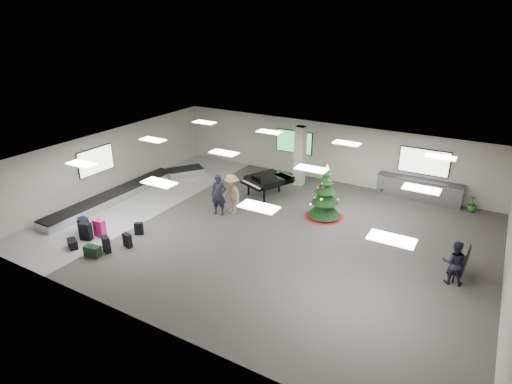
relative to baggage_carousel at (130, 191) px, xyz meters
The scene contains 21 objects.
ground 7.84m from the baggage_carousel, ahead, with size 18.00×18.00×0.00m, color #393634.
room_envelope 7.79m from the baggage_carousel, ahead, with size 18.02×14.02×3.21m.
baggage_carousel is the anchor object (origin of this frame).
service_counter 14.50m from the baggage_carousel, 27.67° to the left, with size 4.05×0.65×1.08m.
suitcase_0 4.76m from the baggage_carousel, 65.81° to the right, with size 0.53×0.38×0.77m.
suitcase_1 5.73m from the baggage_carousel, 53.29° to the right, with size 0.48×0.38×0.68m.
pink_suitcase 4.44m from the baggage_carousel, 60.13° to the right, with size 0.49×0.29×0.77m.
suitcase_3 4.53m from the baggage_carousel, 39.91° to the right, with size 0.40×0.36×0.55m.
navy_suitcase 4.25m from the baggage_carousel, 70.10° to the right, with size 0.52×0.38×0.74m.
suitcase_5 4.42m from the baggage_carousel, 68.96° to the right, with size 0.49×0.29×0.73m.
green_duffel 6.01m from the baggage_carousel, 57.76° to the right, with size 0.67×0.42×0.44m.
suitcase_7 5.46m from the baggage_carousel, 45.48° to the right, with size 0.43×0.29×0.59m.
black_duffel 5.45m from the baggage_carousel, 68.24° to the right, with size 0.62×0.52×0.38m.
christmas_tree 9.91m from the baggage_carousel, 15.06° to the left, with size 1.78×1.78×2.55m.
grand_piano 7.02m from the baggage_carousel, 29.04° to the left, with size 2.28×2.56×1.20m.
bench 15.49m from the baggage_carousel, ahead, with size 0.59×1.52×0.95m.
traveler_a 5.34m from the baggage_carousel, ahead, with size 0.70×0.46×1.92m, color black.
traveler_b 5.80m from the baggage_carousel, ahead, with size 1.22×0.70×1.88m, color #967F5D.
traveler_bench 15.27m from the baggage_carousel, ahead, with size 0.78×0.61×1.60m, color black.
potted_plant_left 12.96m from the baggage_carousel, 30.53° to the left, with size 0.45×0.37×0.83m, color #193D13.
potted_plant_right 16.66m from the baggage_carousel, 23.27° to the left, with size 0.44×0.44×0.79m, color #193D13.
Camera 1 is at (7.88, -14.25, 8.57)m, focal length 30.00 mm.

